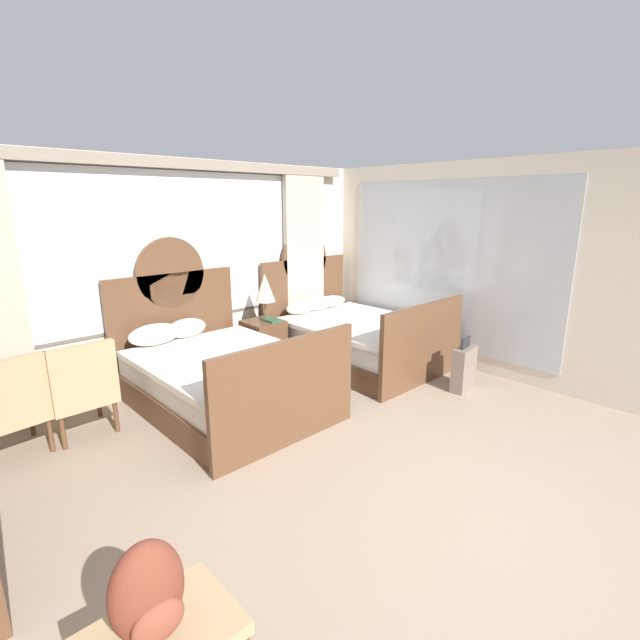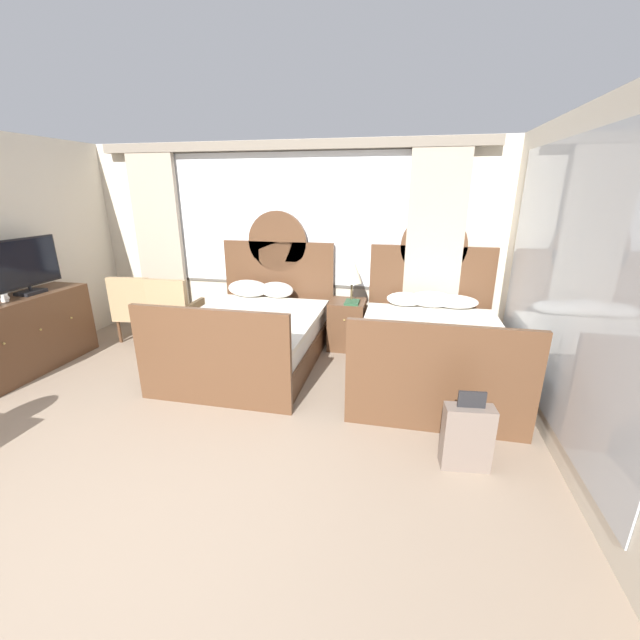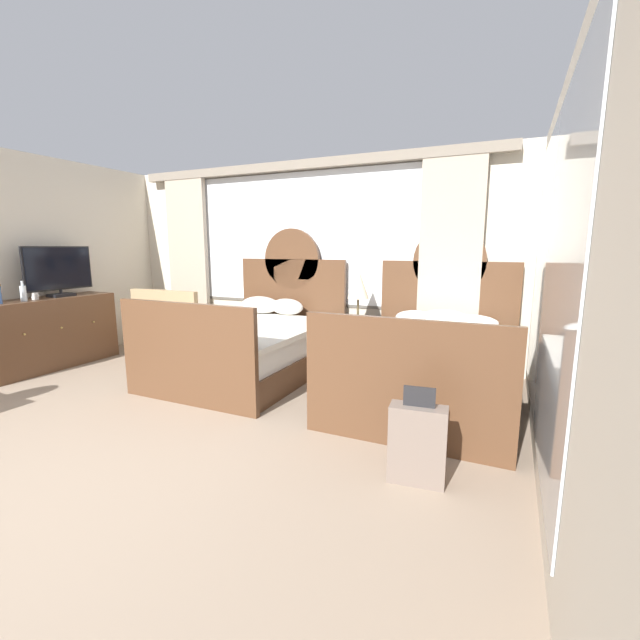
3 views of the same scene
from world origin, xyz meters
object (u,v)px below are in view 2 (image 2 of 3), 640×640
at_px(nightstand_between_beds, 347,325).
at_px(armchair_by_window_left, 175,309).
at_px(table_lamp_on_nightstand, 352,269).
at_px(tv_flatscreen, 25,266).
at_px(suitcase_on_floor, 467,437).
at_px(cup_on_dresser, 5,298).
at_px(armchair_by_window_centre, 138,307).
at_px(book_on_nightstand, 352,302).
at_px(bed_near_window, 254,333).
at_px(bed_near_mirror, 431,346).
at_px(dresser_minibar, 23,335).

distance_m(nightstand_between_beds, armchair_by_window_left, 2.39).
xyz_separation_m(table_lamp_on_nightstand, armchair_by_window_left, (-2.42, -0.33, -0.60)).
height_order(tv_flatscreen, armchair_by_window_left, tv_flatscreen).
distance_m(armchair_by_window_left, suitcase_on_floor, 4.12).
bearing_deg(armchair_by_window_left, nightstand_between_beds, 7.69).
bearing_deg(cup_on_dresser, armchair_by_window_left, 48.66).
xyz_separation_m(tv_flatscreen, armchair_by_window_centre, (0.63, 1.00, -0.74)).
bearing_deg(book_on_nightstand, bed_near_window, -153.59).
bearing_deg(nightstand_between_beds, suitcase_on_floor, -60.62).
xyz_separation_m(table_lamp_on_nightstand, book_on_nightstand, (0.02, -0.10, -0.41)).
relative_size(nightstand_between_beds, book_on_nightstand, 2.53).
bearing_deg(book_on_nightstand, bed_near_mirror, -29.66).
relative_size(book_on_nightstand, armchair_by_window_centre, 0.28).
bearing_deg(bed_near_mirror, tv_flatscreen, -171.83).
distance_m(bed_near_window, armchair_by_window_centre, 1.91).
xyz_separation_m(bed_near_window, book_on_nightstand, (1.15, 0.57, 0.31)).
relative_size(bed_near_mirror, armchair_by_window_centre, 2.37).
xyz_separation_m(armchair_by_window_left, suitcase_on_floor, (3.64, -1.93, -0.22)).
bearing_deg(bed_near_window, armchair_by_window_centre, 169.60).
xyz_separation_m(dresser_minibar, cup_on_dresser, (0.05, -0.14, 0.49)).
height_order(bed_near_mirror, armchair_by_window_centre, bed_near_mirror).
height_order(bed_near_mirror, cup_on_dresser, bed_near_mirror).
bearing_deg(tv_flatscreen, nightstand_between_beds, 20.35).
xyz_separation_m(nightstand_between_beds, suitcase_on_floor, (1.27, -2.25, -0.06)).
xyz_separation_m(bed_near_window, table_lamp_on_nightstand, (1.12, 0.67, 0.72)).
relative_size(bed_near_window, dresser_minibar, 1.38).
height_order(book_on_nightstand, armchair_by_window_left, armchair_by_window_left).
height_order(nightstand_between_beds, tv_flatscreen, tv_flatscreen).
bearing_deg(book_on_nightstand, dresser_minibar, -158.72).
xyz_separation_m(bed_near_window, tv_flatscreen, (-2.50, -0.66, 0.87)).
relative_size(bed_near_window, table_lamp_on_nightstand, 3.61).
distance_m(book_on_nightstand, armchair_by_window_left, 2.46).
distance_m(table_lamp_on_nightstand, armchair_by_window_left, 2.51).
xyz_separation_m(bed_near_mirror, armchair_by_window_centre, (-4.01, 0.34, 0.12)).
relative_size(bed_near_mirror, armchair_by_window_left, 2.37).
relative_size(book_on_nightstand, cup_on_dresser, 2.39).
relative_size(cup_on_dresser, armchair_by_window_left, 0.12).
bearing_deg(suitcase_on_floor, armchair_by_window_centre, 155.36).
relative_size(bed_near_window, tv_flatscreen, 2.52).
relative_size(bed_near_window, nightstand_between_beds, 3.39).
xyz_separation_m(bed_near_mirror, suitcase_on_floor, (0.20, -1.59, -0.10)).
height_order(cup_on_dresser, suitcase_on_floor, cup_on_dresser).
distance_m(bed_near_window, bed_near_mirror, 2.14).
bearing_deg(bed_near_window, armchair_by_window_left, 165.16).
height_order(bed_near_window, armchair_by_window_left, bed_near_window).
bearing_deg(table_lamp_on_nightstand, dresser_minibar, -157.26).
distance_m(armchair_by_window_left, armchair_by_window_centre, 0.58).
xyz_separation_m(book_on_nightstand, armchair_by_window_centre, (-3.02, -0.23, -0.18)).
distance_m(nightstand_between_beds, suitcase_on_floor, 2.58).
xyz_separation_m(nightstand_between_beds, book_on_nightstand, (0.07, -0.09, 0.34)).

